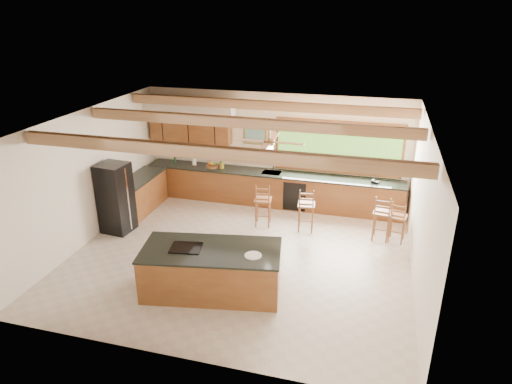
# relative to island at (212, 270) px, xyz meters

# --- Properties ---
(ground) EXTENTS (7.20, 7.20, 0.00)m
(ground) POSITION_rel_island_xyz_m (0.14, 1.40, -0.45)
(ground) COLOR beige
(ground) RESTS_ON ground
(room_shell) EXTENTS (7.27, 6.54, 3.02)m
(room_shell) POSITION_rel_island_xyz_m (-0.03, 2.05, 1.76)
(room_shell) COLOR silver
(room_shell) RESTS_ON ground
(counter_run) EXTENTS (7.12, 3.10, 1.23)m
(counter_run) POSITION_rel_island_xyz_m (-0.68, 3.92, 0.01)
(counter_run) COLOR brown
(counter_run) RESTS_ON ground
(island) EXTENTS (2.77, 1.65, 0.92)m
(island) POSITION_rel_island_xyz_m (0.00, 0.00, 0.00)
(island) COLOR brown
(island) RESTS_ON ground
(refrigerator) EXTENTS (0.72, 0.70, 1.70)m
(refrigerator) POSITION_rel_island_xyz_m (-3.08, 1.80, 0.40)
(refrigerator) COLOR black
(refrigerator) RESTS_ON ground
(bar_stool_a) EXTENTS (0.46, 0.46, 1.13)m
(bar_stool_a) POSITION_rel_island_xyz_m (0.24, 2.94, 0.21)
(bar_stool_a) COLOR brown
(bar_stool_a) RESTS_ON ground
(bar_stool_b) EXTENTS (0.45, 0.45, 1.12)m
(bar_stool_b) POSITION_rel_island_xyz_m (1.31, 2.94, 0.21)
(bar_stool_b) COLOR brown
(bar_stool_b) RESTS_ON ground
(bar_stool_c) EXTENTS (0.45, 0.45, 1.13)m
(bar_stool_c) POSITION_rel_island_xyz_m (3.08, 2.94, 0.21)
(bar_stool_c) COLOR brown
(bar_stool_c) RESTS_ON ground
(bar_stool_d) EXTENTS (0.43, 0.43, 1.04)m
(bar_stool_d) POSITION_rel_island_xyz_m (3.44, 2.94, 0.16)
(bar_stool_d) COLOR brown
(bar_stool_d) RESTS_ON ground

